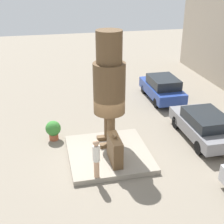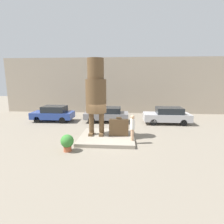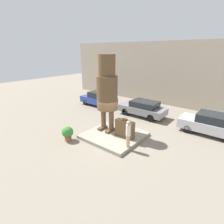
# 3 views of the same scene
# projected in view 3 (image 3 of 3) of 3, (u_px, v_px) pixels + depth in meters

# --- Properties ---
(ground_plane) EXTENTS (60.00, 60.00, 0.00)m
(ground_plane) POSITION_uv_depth(u_px,v_px,m) (114.00, 137.00, 12.43)
(ground_plane) COLOR gray
(pedestal) EXTENTS (3.79, 3.67, 0.23)m
(pedestal) POSITION_uv_depth(u_px,v_px,m) (114.00, 135.00, 12.39)
(pedestal) COLOR gray
(pedestal) RESTS_ON ground_plane
(building_backdrop) EXTENTS (28.00, 0.60, 6.77)m
(building_backdrop) POSITION_uv_depth(u_px,v_px,m) (172.00, 74.00, 18.70)
(building_backdrop) COLOR tan
(building_backdrop) RESTS_ON ground_plane
(statue_figure) EXTENTS (1.45, 1.45, 5.35)m
(statue_figure) POSITION_uv_depth(u_px,v_px,m) (107.00, 88.00, 11.93)
(statue_figure) COLOR brown
(statue_figure) RESTS_ON pedestal
(giant_suitcase) EXTENTS (1.36, 0.43, 1.35)m
(giant_suitcase) POSITION_uv_depth(u_px,v_px,m) (125.00, 129.00, 11.73)
(giant_suitcase) COLOR brown
(giant_suitcase) RESTS_ON pedestal
(tourist) EXTENTS (0.29, 0.29, 1.70)m
(tourist) POSITION_uv_depth(u_px,v_px,m) (128.00, 133.00, 10.38)
(tourist) COLOR tan
(tourist) RESTS_ON pedestal
(parked_car_blue) EXTENTS (4.06, 1.82, 1.55)m
(parked_car_blue) POSITION_uv_depth(u_px,v_px,m) (99.00, 98.00, 19.22)
(parked_car_blue) COLOR #284293
(parked_car_blue) RESTS_ON ground_plane
(parked_car_grey) EXTENTS (4.29, 1.87, 1.46)m
(parked_car_grey) POSITION_uv_depth(u_px,v_px,m) (143.00, 108.00, 16.12)
(parked_car_grey) COLOR gray
(parked_car_grey) RESTS_ON ground_plane
(parked_car_silver) EXTENTS (4.31, 1.85, 1.57)m
(parked_car_silver) POSITION_uv_depth(u_px,v_px,m) (212.00, 124.00, 12.51)
(parked_car_silver) COLOR #B7B7BC
(parked_car_silver) RESTS_ON ground_plane
(planter_pot) EXTENTS (0.76, 0.76, 1.01)m
(planter_pot) POSITION_uv_depth(u_px,v_px,m) (68.00, 133.00, 11.73)
(planter_pot) COLOR #AD5638
(planter_pot) RESTS_ON ground_plane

